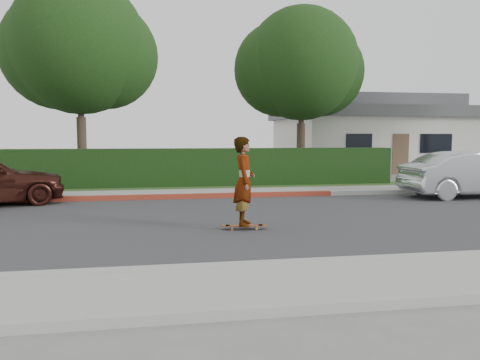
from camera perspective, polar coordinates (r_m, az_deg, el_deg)
The scene contains 14 objects.
ground at distance 11.60m, azimuth 13.43°, elevation -4.46°, with size 120.00×120.00×0.00m, color slate.
road at distance 11.60m, azimuth 13.43°, elevation -4.44°, with size 60.00×8.00×0.01m, color #2D2D30.
curb_near at distance 8.07m, azimuth 25.11°, elevation -8.54°, with size 60.00×0.20×0.15m, color #9E9E99.
curb_far at distance 15.41m, azimuth 7.42°, elevation -1.70°, with size 60.00×0.20×0.15m, color #9E9E99.
curb_red_section at distance 14.73m, azimuth -11.52°, elevation -2.07°, with size 12.00×0.21×0.15m, color maroon.
sidewalk_far at distance 16.26m, azimuth 6.48°, elevation -1.38°, with size 60.00×1.60×0.12m, color gray.
planting_strip at distance 17.80m, azimuth 5.03°, elevation -0.83°, with size 60.00×1.60×0.10m, color #2D4C1E.
hedge at distance 17.81m, azimuth -4.82°, elevation 1.44°, with size 15.00×1.00×1.50m, color black.
tree_left at distance 19.70m, azimuth -18.98°, elevation 14.72°, with size 5.99×5.21×8.00m.
tree_center at distance 20.81m, azimuth 7.34°, elevation 13.43°, with size 5.66×4.84×7.44m.
house at distance 29.32m, azimuth 15.59°, elevation 5.39°, with size 10.60×8.60×4.30m.
skateboard at distance 9.79m, azimuth 0.50°, elevation -5.61°, with size 0.97×0.29×0.09m.
skateboarder at distance 9.66m, azimuth 0.51°, elevation -0.17°, with size 0.67×0.44×1.84m, color white.
car_silver at distance 16.68m, azimuth 26.46°, elevation 0.59°, with size 1.55×4.45×1.46m, color #B8BBC0.
Camera 1 is at (-4.54, -10.50, 1.93)m, focal length 35.00 mm.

